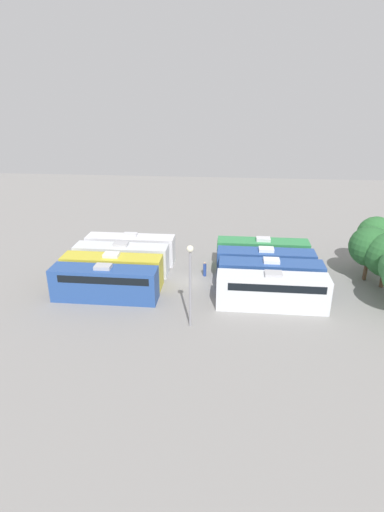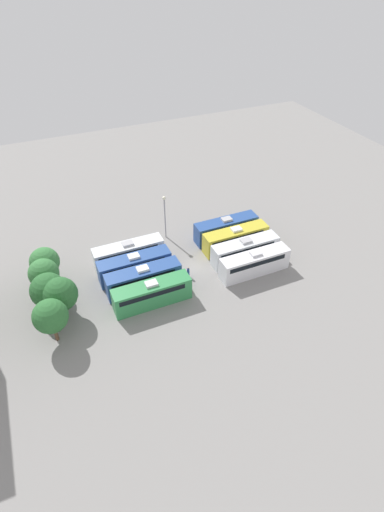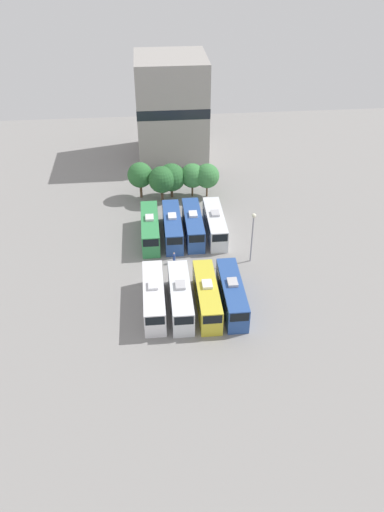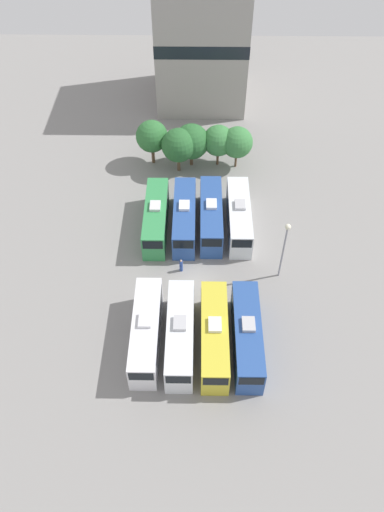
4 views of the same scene
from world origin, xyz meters
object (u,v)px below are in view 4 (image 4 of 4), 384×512
(bus_0, at_px, (146,330))
(bus_5, at_px, (184,216))
(light_pole, at_px, (285,242))
(depot_building, at_px, (202,37))
(bus_1, at_px, (180,333))
(tree_3, at_px, (218,141))
(bus_4, at_px, (156,217))
(tree_0, at_px, (152,136))
(tree_4, at_px, (237,142))
(tree_1, at_px, (178,145))
(tree_2, at_px, (191,142))
(worker_person, at_px, (181,266))
(bus_2, at_px, (214,335))
(bus_7, at_px, (239,216))
(bus_3, at_px, (247,334))
(bus_6, at_px, (211,215))

(bus_0, xyz_separation_m, bus_5, (3.28, 15.88, 0.00))
(light_pole, relative_size, depot_building, 0.41)
(bus_1, xyz_separation_m, tree_3, (4.19, 28.55, 1.90))
(bus_4, relative_size, depot_building, 0.57)
(tree_0, distance_m, depot_building, 19.28)
(tree_4, bearing_deg, bus_1, -103.26)
(tree_1, distance_m, tree_2, 2.12)
(worker_person, distance_m, depot_building, 37.88)
(tree_3, bearing_deg, tree_4, -10.38)
(tree_1, bearing_deg, tree_0, 154.49)
(tree_0, bearing_deg, light_pole, -53.17)
(worker_person, relative_size, tree_3, 0.29)
(tree_0, relative_size, tree_3, 1.08)
(bus_0, bearing_deg, tree_0, 92.50)
(bus_0, xyz_separation_m, tree_0, (-1.25, 28.60, 2.26))
(bus_2, xyz_separation_m, tree_4, (3.39, 28.24, 1.96))
(bus_7, relative_size, tree_2, 1.77)
(tree_4, height_order, depot_building, depot_building)
(tree_4, bearing_deg, worker_person, -110.03)
(bus_3, bearing_deg, bus_4, 120.88)
(bus_1, xyz_separation_m, bus_2, (3.24, -0.13, 0.00))
(tree_0, bearing_deg, depot_building, 69.74)
(bus_1, bearing_deg, bus_5, 89.87)
(bus_0, distance_m, light_pole, 16.54)
(bus_0, height_order, bus_6, same)
(bus_4, distance_m, light_pole, 15.85)
(worker_person, relative_size, depot_building, 0.09)
(tree_0, relative_size, tree_2, 1.05)
(worker_person, bearing_deg, tree_4, 69.97)
(bus_3, bearing_deg, tree_2, 101.21)
(bus_2, height_order, light_pole, light_pole)
(tree_1, bearing_deg, bus_2, -81.21)
(bus_5, xyz_separation_m, tree_2, (0.65, 12.32, 1.78))
(bus_4, xyz_separation_m, depot_building, (5.21, 30.22, 7.56))
(bus_7, distance_m, worker_person, 9.61)
(bus_7, bearing_deg, bus_0, -120.96)
(bus_1, relative_size, tree_1, 1.72)
(bus_4, bearing_deg, bus_1, -78.43)
(bus_4, bearing_deg, tree_1, 78.36)
(tree_0, distance_m, tree_2, 5.21)
(bus_4, height_order, tree_0, tree_0)
(tree_2, bearing_deg, bus_1, -91.38)
(bus_5, height_order, tree_3, tree_3)
(tree_3, bearing_deg, worker_person, -102.90)
(bus_0, height_order, bus_3, same)
(worker_person, bearing_deg, bus_6, 64.60)
(tree_0, bearing_deg, bus_2, -75.07)
(bus_2, relative_size, bus_4, 1.00)
(bus_0, bearing_deg, bus_5, 78.33)
(worker_person, xyz_separation_m, tree_4, (6.81, 18.67, 3.03))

